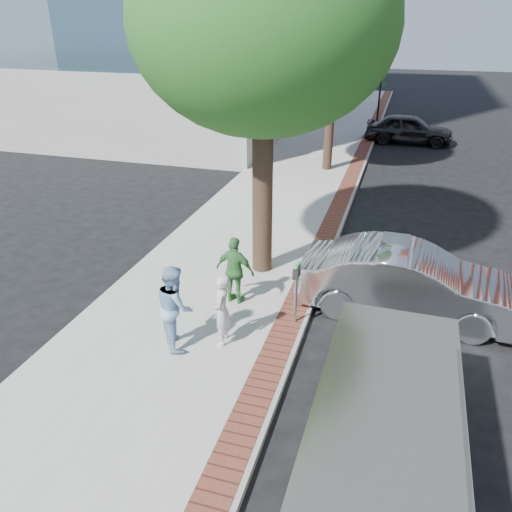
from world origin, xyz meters
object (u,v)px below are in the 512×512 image
at_px(person_gray, 222,310).
at_px(bg_car, 409,129).
at_px(sedan_silver, 409,282).
at_px(person_green, 235,271).
at_px(parking_meter, 296,281).
at_px(van, 384,434).
at_px(person_officer, 175,307).

height_order(person_gray, bg_car, person_gray).
xyz_separation_m(sedan_silver, bg_car, (-0.38, 17.76, -0.05)).
height_order(person_green, sedan_silver, person_green).
xyz_separation_m(parking_meter, person_gray, (-1.29, -1.19, -0.27)).
xyz_separation_m(parking_meter, van, (2.12, -3.74, -0.18)).
bearing_deg(bg_car, person_gray, 171.55).
bearing_deg(van, bg_car, 91.09).
bearing_deg(person_officer, sedan_silver, -94.43).
relative_size(person_gray, van, 0.31).
bearing_deg(sedan_silver, person_green, 104.97).
height_order(person_gray, sedan_silver, person_gray).
distance_m(parking_meter, person_officer, 2.65).
distance_m(parking_meter, person_gray, 1.77).
height_order(person_gray, person_officer, person_officer).
xyz_separation_m(person_officer, sedan_silver, (4.54, 2.85, -0.23)).
relative_size(parking_meter, person_green, 0.88).
bearing_deg(person_green, parking_meter, 172.46).
bearing_deg(person_officer, bg_car, -48.01).
height_order(parking_meter, bg_car, parking_meter).
bearing_deg(person_green, person_officer, 81.92).
xyz_separation_m(bg_car, van, (0.13, -22.85, 0.25)).
bearing_deg(sedan_silver, person_gray, 127.12).
height_order(parking_meter, person_green, person_green).
xyz_separation_m(person_gray, sedan_silver, (3.65, 2.53, -0.11)).
height_order(parking_meter, person_gray, person_gray).
bearing_deg(parking_meter, bg_car, 84.05).
distance_m(person_officer, sedan_silver, 5.37).
distance_m(person_officer, bg_car, 21.03).
bearing_deg(person_green, van, 140.31).
bearing_deg(person_officer, parking_meter, -91.84).
relative_size(person_gray, person_officer, 0.87).
relative_size(person_officer, person_green, 1.09).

